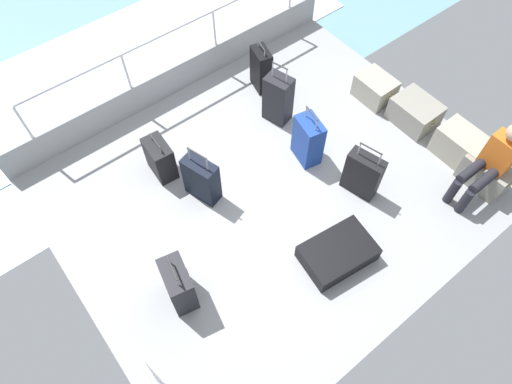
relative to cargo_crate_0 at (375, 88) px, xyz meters
The scene contains 17 objects.
ground_plane 2.13m from the cargo_crate_0, 81.88° to the right, with size 4.40×5.20×0.06m, color #939699.
gunwale_port 2.81m from the cargo_crate_0, 131.65° to the right, with size 0.06×5.20×0.45m, color #939699.
railing_port 2.88m from the cargo_crate_0, 131.65° to the right, with size 0.04×4.20×1.02m.
sea_wake 3.95m from the cargo_crate_0, 147.50° to the right, with size 12.00×12.00×0.01m.
cargo_crate_0 is the anchor object (origin of this frame).
cargo_crate_1 0.66m from the cargo_crate_0, ahead, with size 0.64×0.48×0.36m.
cargo_crate_2 1.41m from the cargo_crate_0, ahead, with size 0.65×0.41×0.42m.
cargo_crate_3 1.88m from the cargo_crate_0, ahead, with size 0.61×0.38×0.41m.
passenger_seated 1.94m from the cargo_crate_0, ahead, with size 0.34×0.66×1.11m.
suitcase_0 1.45m from the cargo_crate_0, 112.87° to the right, with size 0.41×0.34×0.95m.
suitcase_1 2.63m from the cargo_crate_0, 54.99° to the right, with size 0.64×0.87×0.23m.
suitcase_2 2.87m from the cargo_crate_0, 92.98° to the right, with size 0.47×0.33×0.83m.
suitcase_3 1.63m from the cargo_crate_0, 52.48° to the right, with size 0.47×0.30×0.83m.
suitcase_4 3.88m from the cargo_crate_0, 78.20° to the right, with size 0.48×0.34×0.76m.
suitcase_5 3.16m from the cargo_crate_0, 103.80° to the right, with size 0.43×0.28×0.63m.
suitcase_6 1.64m from the cargo_crate_0, 136.12° to the right, with size 0.39×0.28×0.75m.
suitcase_7 1.49m from the cargo_crate_0, 82.27° to the right, with size 0.43×0.32×0.83m.
Camera 1 is at (2.36, -2.13, 4.84)m, focal length 32.03 mm.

